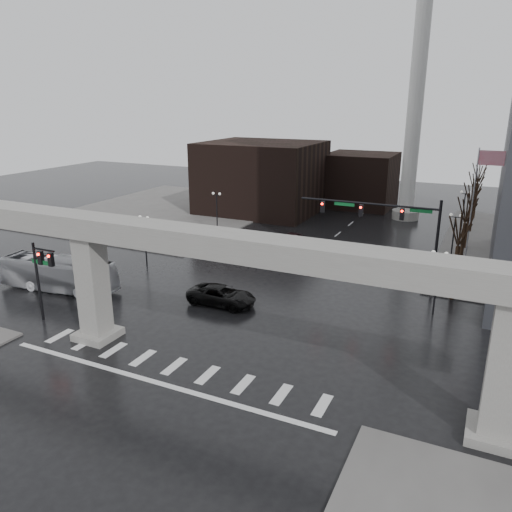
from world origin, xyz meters
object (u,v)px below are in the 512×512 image
at_px(signal_mast_arm, 392,222).
at_px(far_car, 289,240).
at_px(pickup_truck, 222,295).
at_px(city_bus, 58,274).

relative_size(signal_mast_arm, far_car, 2.78).
distance_m(signal_mast_arm, pickup_truck, 15.78).
xyz_separation_m(pickup_truck, far_car, (-1.30, 17.84, -0.03)).
bearing_deg(signal_mast_arm, pickup_truck, -137.99).
bearing_deg(signal_mast_arm, far_car, 147.70).
relative_size(pickup_truck, far_car, 1.28).
relative_size(signal_mast_arm, city_bus, 1.14).
xyz_separation_m(signal_mast_arm, city_bus, (-25.37, -13.22, -4.34)).
distance_m(pickup_truck, city_bus, 14.64).
height_order(pickup_truck, city_bus, city_bus).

